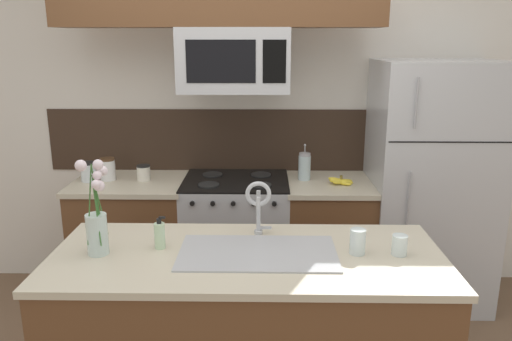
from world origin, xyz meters
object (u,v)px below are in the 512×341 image
at_px(microwave, 234,60).
at_px(spare_glass, 400,245).
at_px(sink_faucet, 258,201).
at_px(stove_range, 236,239).
at_px(refrigerator, 429,185).
at_px(storage_jar_tall, 88,172).
at_px(storage_jar_medium, 108,169).
at_px(storage_jar_short, 144,173).
at_px(flower_vase, 97,224).
at_px(drinking_glass, 358,242).
at_px(french_press, 304,166).
at_px(banana_bunch, 341,181).
at_px(dish_soap_bottle, 160,235).

distance_m(microwave, spare_glass, 1.70).
height_order(microwave, sink_faucet, microwave).
relative_size(stove_range, microwave, 1.25).
distance_m(refrigerator, storage_jar_tall, 2.47).
bearing_deg(stove_range, storage_jar_medium, 178.30).
bearing_deg(sink_faucet, storage_jar_short, 128.61).
distance_m(refrigerator, flower_vase, 2.38).
bearing_deg(microwave, drinking_glass, -61.78).
xyz_separation_m(microwave, spare_glass, (0.85, -1.23, -0.81)).
height_order(storage_jar_medium, flower_vase, flower_vase).
xyz_separation_m(storage_jar_medium, storage_jar_short, (0.26, -0.00, -0.03)).
relative_size(stove_range, french_press, 3.48).
height_order(microwave, banana_bunch, microwave).
distance_m(stove_range, sink_faucet, 1.24).
distance_m(storage_jar_medium, storage_jar_short, 0.26).
bearing_deg(refrigerator, spare_glass, -113.40).
distance_m(storage_jar_tall, flower_vase, 1.35).
bearing_deg(storage_jar_medium, french_press, 1.29).
distance_m(stove_range, drinking_glass, 1.49).
bearing_deg(stove_range, storage_jar_short, 177.90).
bearing_deg(drinking_glass, refrigerator, 59.32).
bearing_deg(storage_jar_tall, storage_jar_short, 4.60).
bearing_deg(storage_jar_medium, sink_faucet, -43.85).
height_order(storage_jar_tall, flower_vase, flower_vase).
distance_m(microwave, storage_jar_medium, 1.22).
relative_size(storage_jar_tall, storage_jar_medium, 0.87).
bearing_deg(stove_range, refrigerator, 0.82).
xyz_separation_m(storage_jar_tall, banana_bunch, (1.82, -0.05, -0.05)).
height_order(storage_jar_tall, spare_glass, storage_jar_tall).
xyz_separation_m(storage_jar_tall, french_press, (1.57, 0.07, 0.03)).
bearing_deg(french_press, spare_glass, -74.90).
height_order(storage_jar_short, drinking_glass, drinking_glass).
relative_size(drinking_glass, spare_glass, 1.26).
height_order(stove_range, refrigerator, refrigerator).
xyz_separation_m(refrigerator, dish_soap_bottle, (-1.71, -1.21, 0.09)).
bearing_deg(microwave, banana_bunch, -3.09).
height_order(storage_jar_tall, dish_soap_bottle, dish_soap_bottle).
xyz_separation_m(storage_jar_tall, flower_vase, (0.48, -1.26, 0.08)).
height_order(stove_range, microwave, microwave).
distance_m(storage_jar_short, spare_glass, 1.99).
relative_size(storage_jar_medium, storage_jar_short, 1.44).
bearing_deg(french_press, stove_range, -173.15).
xyz_separation_m(sink_faucet, flower_vase, (-0.76, -0.22, -0.04)).
height_order(sink_faucet, dish_soap_bottle, sink_faucet).
height_order(storage_jar_tall, banana_bunch, storage_jar_tall).
bearing_deg(sink_faucet, microwave, 99.86).
xyz_separation_m(sink_faucet, drinking_glass, (0.48, -0.20, -0.14)).
bearing_deg(storage_jar_short, storage_jar_tall, -175.40).
relative_size(storage_jar_tall, sink_faucet, 0.46).
bearing_deg(stove_range, banana_bunch, -4.68).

